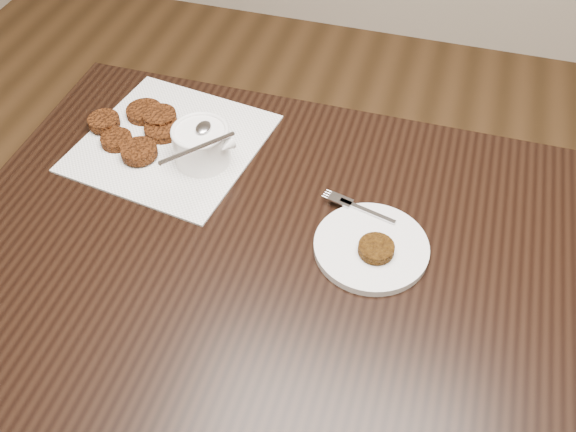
# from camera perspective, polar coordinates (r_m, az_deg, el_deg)

# --- Properties ---
(table) EXTENTS (1.26, 0.81, 0.75)m
(table) POSITION_cam_1_polar(r_m,az_deg,el_deg) (1.29, 3.07, -15.13)
(table) COLOR black
(table) RESTS_ON floor
(napkin) EXTENTS (0.36, 0.36, 0.00)m
(napkin) POSITION_cam_1_polar(r_m,az_deg,el_deg) (1.20, -10.66, 6.64)
(napkin) COLOR white
(napkin) RESTS_ON table
(sauce_ramekin) EXTENTS (0.15, 0.15, 0.14)m
(sauce_ramekin) POSITION_cam_1_polar(r_m,az_deg,el_deg) (1.10, -8.14, 7.87)
(sauce_ramekin) COLOR white
(sauce_ramekin) RESTS_ON napkin
(patty_cluster) EXTENTS (0.23, 0.23, 0.02)m
(patty_cluster) POSITION_cam_1_polar(r_m,az_deg,el_deg) (1.23, -13.18, 8.03)
(patty_cluster) COLOR #622B0C
(patty_cluster) RESTS_ON napkin
(plate_with_patty) EXTENTS (0.22, 0.22, 0.03)m
(plate_with_patty) POSITION_cam_1_polar(r_m,az_deg,el_deg) (1.00, 7.69, -2.60)
(plate_with_patty) COLOR white
(plate_with_patty) RESTS_ON table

